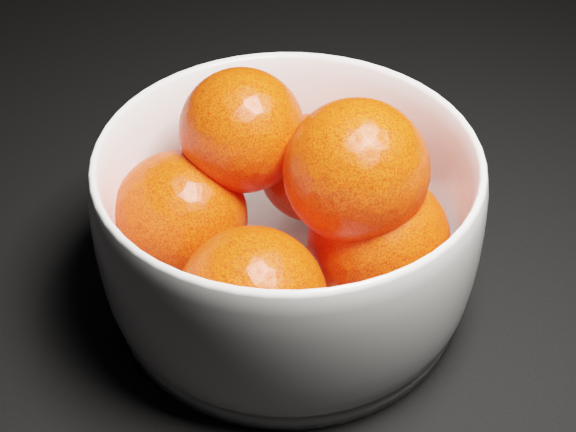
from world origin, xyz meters
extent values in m
cube|color=black|center=(0.00, 0.00, 0.00)|extent=(3.00, 3.00, 0.00)
cylinder|color=white|center=(-0.25, -0.10, 0.01)|extent=(0.23, 0.23, 0.01)
sphere|color=red|center=(-0.22, -0.04, 0.06)|extent=(0.08, 0.08, 0.08)
sphere|color=red|center=(-0.32, -0.07, 0.06)|extent=(0.09, 0.09, 0.09)
sphere|color=red|center=(-0.28, -0.16, 0.06)|extent=(0.09, 0.09, 0.09)
sphere|color=red|center=(-0.20, -0.12, 0.06)|extent=(0.09, 0.09, 0.09)
sphere|color=red|center=(-0.27, -0.05, 0.11)|extent=(0.08, 0.08, 0.08)
sphere|color=red|center=(-0.21, -0.11, 0.11)|extent=(0.09, 0.09, 0.09)
camera|label=1|loc=(-0.32, -0.47, 0.40)|focal=50.00mm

